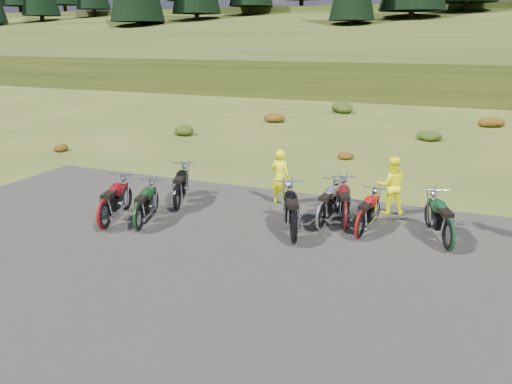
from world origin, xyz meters
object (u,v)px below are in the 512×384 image
at_px(motorcycle_7, 447,251).
at_px(person_middle, 280,178).
at_px(motorcycle_0, 178,211).
at_px(motorcycle_3, 320,230).

xyz_separation_m(motorcycle_7, person_middle, (-4.72, 1.74, 0.82)).
distance_m(motorcycle_0, person_middle, 3.11).
bearing_deg(person_middle, motorcycle_0, 40.90).
xyz_separation_m(motorcycle_0, motorcycle_3, (4.15, 0.11, 0.00)).
bearing_deg(motorcycle_7, motorcycle_0, 69.45).
height_order(motorcycle_3, motorcycle_7, motorcycle_7).
bearing_deg(motorcycle_0, person_middle, -76.02).
bearing_deg(motorcycle_7, person_middle, 49.68).
relative_size(motorcycle_0, motorcycle_3, 1.05).
xyz_separation_m(motorcycle_3, person_middle, (-1.67, 1.58, 0.82)).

